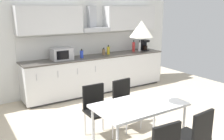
% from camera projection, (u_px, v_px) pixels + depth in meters
% --- Properties ---
extents(wall_back, '(6.95, 0.10, 2.56)m').
position_uv_depth(wall_back, '(55.00, 43.00, 6.05)').
color(wall_back, white).
rests_on(wall_back, ground_plane).
extents(kitchen_counter, '(3.79, 0.69, 0.93)m').
position_uv_depth(kitchen_counter, '(97.00, 73.00, 6.43)').
color(kitchen_counter, '#333333').
rests_on(kitchen_counter, ground_plane).
extents(backsplash_tile, '(3.77, 0.02, 0.53)m').
position_uv_depth(backsplash_tile, '(91.00, 44.00, 6.51)').
color(backsplash_tile, silver).
rests_on(backsplash_tile, kitchen_counter).
extents(upper_wall_cabinets, '(3.77, 0.40, 0.62)m').
position_uv_depth(upper_wall_cabinets, '(93.00, 19.00, 6.23)').
color(upper_wall_cabinets, silver).
extents(microwave, '(0.48, 0.35, 0.28)m').
position_uv_depth(microwave, '(62.00, 54.00, 5.79)').
color(microwave, '#ADADB2').
rests_on(microwave, kitchen_counter).
extents(coffee_maker, '(0.18, 0.19, 0.30)m').
position_uv_depth(coffee_maker, '(144.00, 45.00, 7.12)').
color(coffee_maker, black).
rests_on(coffee_maker, kitchen_counter).
extents(bottle_yellow, '(0.08, 0.08, 0.24)m').
position_uv_depth(bottle_yellow, '(108.00, 50.00, 6.51)').
color(bottle_yellow, yellow).
rests_on(bottle_yellow, kitchen_counter).
extents(bottle_blue, '(0.08, 0.08, 0.22)m').
position_uv_depth(bottle_blue, '(82.00, 54.00, 6.02)').
color(bottle_blue, blue).
rests_on(bottle_blue, kitchen_counter).
extents(bottle_red, '(0.08, 0.08, 0.31)m').
position_uv_depth(bottle_red, '(134.00, 47.00, 6.94)').
color(bottle_red, red).
rests_on(bottle_red, kitchen_counter).
extents(bottle_brown, '(0.08, 0.08, 0.18)m').
position_uv_depth(bottle_brown, '(104.00, 52.00, 6.44)').
color(bottle_brown, brown).
rests_on(bottle_brown, kitchen_counter).
extents(bottle_white, '(0.07, 0.07, 0.31)m').
position_uv_depth(bottle_white, '(139.00, 47.00, 6.97)').
color(bottle_white, white).
rests_on(bottle_white, kitchen_counter).
extents(dining_table, '(1.32, 0.77, 0.76)m').
position_uv_depth(dining_table, '(139.00, 107.00, 3.61)').
color(dining_table, white).
rests_on(dining_table, ground_plane).
extents(chair_near_right, '(0.43, 0.43, 0.87)m').
position_uv_depth(chair_near_right, '(195.00, 134.00, 3.18)').
color(chair_near_right, black).
rests_on(chair_near_right, ground_plane).
extents(chair_far_right, '(0.43, 0.43, 0.87)m').
position_uv_depth(chair_far_right, '(125.00, 99.00, 4.43)').
color(chair_far_right, black).
rests_on(chair_far_right, ground_plane).
extents(chair_far_left, '(0.41, 0.41, 0.87)m').
position_uv_depth(chair_far_left, '(96.00, 106.00, 4.12)').
color(chair_far_left, black).
rests_on(chair_far_left, ground_plane).
extents(pendant_lamp, '(0.32, 0.32, 0.22)m').
position_uv_depth(pendant_lamp, '(142.00, 29.00, 3.34)').
color(pendant_lamp, silver).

